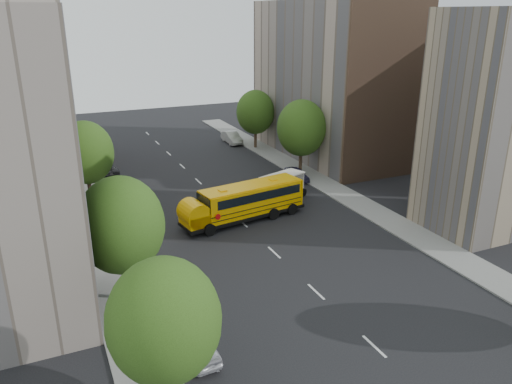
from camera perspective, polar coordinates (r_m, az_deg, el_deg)
ground at (r=38.53m, az=0.78°, el=-5.71°), size 120.00×120.00×0.00m
sidewalk_left at (r=40.21m, az=-17.47°, el=-5.46°), size 3.00×80.00×0.12m
sidewalk_right at (r=47.89m, az=10.80°, el=-0.76°), size 3.00×80.00×0.12m
lane_markings at (r=47.06m, az=-4.35°, el=-0.90°), size 0.15×64.00×0.01m
building_left_redbrick at (r=60.45m, az=-27.20°, el=8.03°), size 10.00×15.00×13.00m
building_right_near at (r=43.18m, az=26.00°, el=7.00°), size 10.00×7.00×17.00m
building_right_far at (r=61.49m, az=8.39°, el=12.50°), size 10.00×22.00×18.00m
building_right_sidewall at (r=52.61m, az=14.87°, el=10.86°), size 10.10×0.30×18.00m
street_tree_0 at (r=21.53m, az=-10.46°, el=-14.32°), size 4.80×4.80×7.41m
street_tree_1 at (r=30.10m, az=-15.20°, el=-3.69°), size 5.12×5.12×7.90m
street_tree_2 at (r=47.15m, az=-18.91°, el=4.27°), size 4.99×4.99×7.71m
street_tree_4 at (r=53.52m, az=5.22°, el=7.29°), size 5.25×5.25×8.10m
street_tree_5 at (r=64.11m, az=-0.07°, el=9.11°), size 4.86×4.86×7.51m
school_bus at (r=41.76m, az=-1.54°, el=-1.04°), size 11.31×4.18×3.12m
safari_truck at (r=46.69m, az=2.62°, el=0.59°), size 5.81×3.60×2.35m
parked_car_0 at (r=26.78m, az=-6.91°, el=-16.87°), size 1.84×4.01×1.33m
parked_car_1 at (r=47.93m, az=-16.60°, el=-0.39°), size 1.98×4.57×1.46m
parked_car_2 at (r=56.34m, az=-17.16°, el=2.59°), size 3.05×5.75×1.54m
parked_car_4 at (r=52.53m, az=4.67°, el=2.05°), size 1.59×3.78×1.28m
parked_car_5 at (r=67.61m, az=-2.78°, el=6.24°), size 1.66×4.63×1.52m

